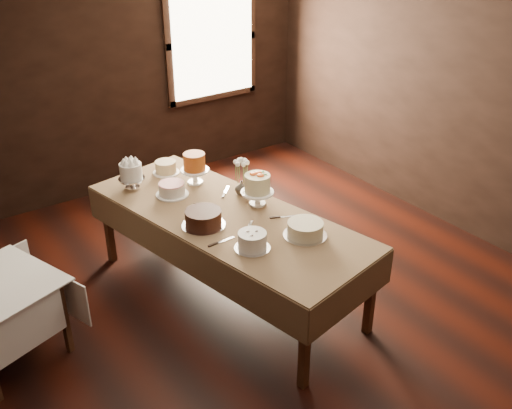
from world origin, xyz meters
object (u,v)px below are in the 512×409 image
(cake_caramel, at_px, (195,170))
(cake_flowers, at_px, (257,191))
(cake_cream, at_px, (305,230))
(cake_chocolate, at_px, (203,219))
(cake_meringue, at_px, (131,177))
(cake_server_c, at_px, (200,206))
(cake_server_e, at_px, (226,240))
(cake_lattice, at_px, (172,190))
(flower_vase, at_px, (242,188))
(cake_server_b, at_px, (289,216))
(cake_swirl, at_px, (252,241))
(cake_server_a, at_px, (250,225))
(display_table, at_px, (226,220))
(cake_server_d, at_px, (226,190))
(cake_speckled, at_px, (166,168))

(cake_caramel, relative_size, cake_flowers, 0.98)
(cake_cream, bearing_deg, cake_chocolate, 133.55)
(cake_meringue, height_order, cake_server_c, cake_meringue)
(cake_server_e, bearing_deg, cake_lattice, 85.92)
(cake_server_e, relative_size, flower_vase, 1.90)
(cake_chocolate, height_order, cake_server_b, cake_chocolate)
(cake_swirl, bearing_deg, cake_server_b, 23.35)
(cake_server_a, distance_m, flower_vase, 0.56)
(cake_server_c, bearing_deg, cake_lattice, -4.21)
(display_table, distance_m, cake_caramel, 0.70)
(cake_server_d, bearing_deg, cake_meringue, 97.18)
(cake_server_a, height_order, flower_vase, flower_vase)
(cake_caramel, xyz_separation_m, cake_swirl, (-0.22, -1.23, -0.06))
(cake_meringue, distance_m, cake_lattice, 0.40)
(display_table, height_order, flower_vase, flower_vase)
(cake_cream, height_order, cake_server_e, cake_cream)
(cake_lattice, height_order, cake_server_c, cake_lattice)
(cake_flowers, xyz_separation_m, cake_server_e, (-0.53, -0.34, -0.12))
(cake_meringue, bearing_deg, cake_lattice, -55.05)
(cake_caramel, bearing_deg, cake_server_c, -114.98)
(cake_flowers, bearing_deg, cake_meringue, 129.24)
(cake_chocolate, bearing_deg, cake_server_c, 64.32)
(cake_speckled, bearing_deg, flower_vase, -66.70)
(cake_cream, bearing_deg, flower_vase, 89.84)
(cake_server_b, xyz_separation_m, cake_server_e, (-0.62, -0.01, 0.00))
(display_table, height_order, cake_server_b, cake_server_b)
(display_table, bearing_deg, cake_server_c, 112.71)
(display_table, xyz_separation_m, cake_flowers, (0.31, -0.01, 0.18))
(display_table, distance_m, cake_speckled, 1.02)
(cake_meringue, bearing_deg, cake_server_c, -63.59)
(cake_meringue, relative_size, cake_chocolate, 0.69)
(cake_speckled, height_order, flower_vase, flower_vase)
(cake_swirl, height_order, cake_server_a, cake_swirl)
(cake_server_a, bearing_deg, cake_swirl, -163.40)
(cake_swirl, bearing_deg, cake_cream, -10.66)
(cake_chocolate, bearing_deg, cake_server_a, -33.57)
(cake_meringue, xyz_separation_m, cake_caramel, (0.52, -0.23, 0.01))
(cake_server_a, xyz_separation_m, flower_vase, (0.26, 0.49, 0.06))
(cake_swirl, relative_size, cake_server_c, 1.17)
(cake_lattice, height_order, cake_caramel, cake_caramel)
(cake_lattice, bearing_deg, cake_server_d, -23.25)
(display_table, distance_m, flower_vase, 0.41)
(cake_server_d, relative_size, cake_server_e, 1.00)
(display_table, bearing_deg, cake_server_b, -39.85)
(cake_cream, bearing_deg, cake_flowers, 89.73)
(cake_server_c, relative_size, cake_server_e, 1.00)
(cake_server_c, bearing_deg, display_table, -177.80)
(display_table, height_order, cake_server_a, cake_server_a)
(display_table, relative_size, cake_chocolate, 7.00)
(cake_server_b, relative_size, cake_server_e, 1.00)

